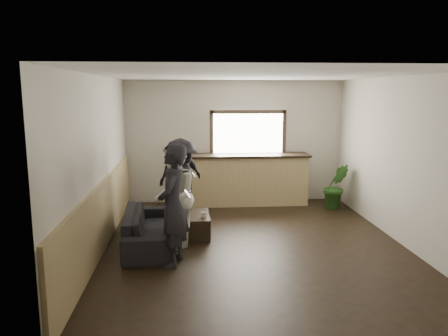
{
  "coord_description": "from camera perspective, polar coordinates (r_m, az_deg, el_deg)",
  "views": [
    {
      "loc": [
        -1.05,
        -6.99,
        2.54
      ],
      "look_at": [
        -0.46,
        0.4,
        1.24
      ],
      "focal_mm": 35.0,
      "sensor_mm": 36.0,
      "label": 1
    }
  ],
  "objects": [
    {
      "name": "person_d",
      "position": [
        8.71,
        -5.69,
        -1.49
      ],
      "size": [
        1.01,
        0.9,
        1.64
      ],
      "rotation": [
        0.0,
        0.0,
        -2.49
      ],
      "color": "black",
      "rests_on": "ground"
    },
    {
      "name": "sofa",
      "position": [
        7.49,
        -9.83,
        -7.71
      ],
      "size": [
        0.91,
        2.04,
        0.58
      ],
      "primitive_type": "imported",
      "rotation": [
        0.0,
        0.0,
        1.64
      ],
      "color": "black",
      "rests_on": "ground"
    },
    {
      "name": "bar_counter",
      "position": [
        9.96,
        3.28,
        -1.08
      ],
      "size": [
        2.7,
        0.68,
        2.13
      ],
      "color": "tan",
      "rests_on": "ground"
    },
    {
      "name": "person_c",
      "position": [
        7.98,
        -5.59,
        -2.29
      ],
      "size": [
        0.68,
        1.13,
        1.71
      ],
      "rotation": [
        0.0,
        0.0,
        -1.53
      ],
      "color": "black",
      "rests_on": "ground"
    },
    {
      "name": "person_b",
      "position": [
        7.15,
        -6.48,
        -3.73
      ],
      "size": [
        0.72,
        0.89,
        1.72
      ],
      "rotation": [
        0.0,
        0.0,
        -1.48
      ],
      "color": "#B4B3A3",
      "rests_on": "ground"
    },
    {
      "name": "room_shell",
      "position": [
        7.08,
        -2.0,
        1.21
      ],
      "size": [
        5.01,
        6.01,
        2.8
      ],
      "color": "silver",
      "rests_on": "ground"
    },
    {
      "name": "cup_a",
      "position": [
        7.99,
        -4.8,
        -5.45
      ],
      "size": [
        0.12,
        0.12,
        0.09
      ],
      "primitive_type": "imported",
      "rotation": [
        0.0,
        0.0,
        3.22
      ],
      "color": "silver",
      "rests_on": "coffee_table"
    },
    {
      "name": "coffee_table",
      "position": [
        7.89,
        -3.69,
        -7.41
      ],
      "size": [
        0.49,
        0.87,
        0.38
      ],
      "primitive_type": "cube",
      "rotation": [
        0.0,
        0.0,
        0.01
      ],
      "color": "black",
      "rests_on": "ground"
    },
    {
      "name": "cup_b",
      "position": [
        7.64,
        -2.64,
        -6.11
      ],
      "size": [
        0.14,
        0.14,
        0.09
      ],
      "primitive_type": "imported",
      "rotation": [
        0.0,
        0.0,
        3.73
      ],
      "color": "silver",
      "rests_on": "coffee_table"
    },
    {
      "name": "potted_plant",
      "position": [
        9.89,
        14.4,
        -2.31
      ],
      "size": [
        0.55,
        0.44,
        0.99
      ],
      "primitive_type": "imported",
      "rotation": [
        0.0,
        0.0,
        0.0
      ],
      "color": "#2D6623",
      "rests_on": "ground"
    },
    {
      "name": "person_a",
      "position": [
        6.43,
        -6.69,
        -4.86
      ],
      "size": [
        0.55,
        0.73,
        1.82
      ],
      "rotation": [
        0.0,
        0.0,
        -1.76
      ],
      "color": "black",
      "rests_on": "ground"
    },
    {
      "name": "ground",
      "position": [
        7.51,
        3.78,
        -9.87
      ],
      "size": [
        5.0,
        6.0,
        0.01
      ],
      "primitive_type": "cube",
      "color": "black"
    }
  ]
}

